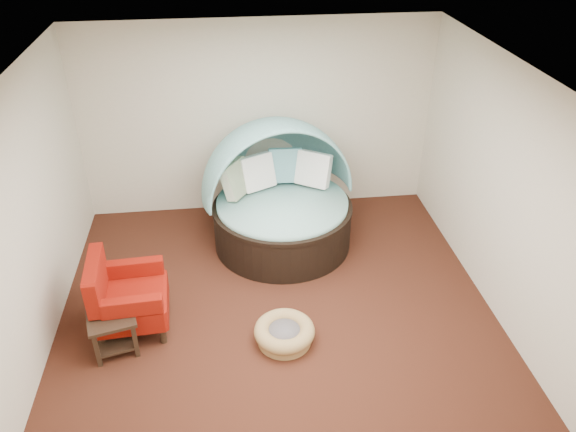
{
  "coord_description": "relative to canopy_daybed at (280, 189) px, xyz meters",
  "views": [
    {
      "loc": [
        -0.49,
        -4.98,
        4.41
      ],
      "look_at": [
        0.2,
        0.6,
        0.93
      ],
      "focal_mm": 35.0,
      "sensor_mm": 36.0,
      "label": 1
    }
  ],
  "objects": [
    {
      "name": "side_table",
      "position": [
        -1.98,
        -1.89,
        -0.49
      ],
      "size": [
        0.59,
        0.59,
        0.46
      ],
      "rotation": [
        0.0,
        0.0,
        0.25
      ],
      "color": "black",
      "rests_on": "floor"
    },
    {
      "name": "wall_back",
      "position": [
        -0.2,
        0.99,
        0.61
      ],
      "size": [
        5.0,
        0.0,
        5.0
      ],
      "primitive_type": "plane",
      "rotation": [
        1.57,
        0.0,
        0.0
      ],
      "color": "beige",
      "rests_on": "floor"
    },
    {
      "name": "ceiling",
      "position": [
        -0.2,
        -1.51,
        2.01
      ],
      "size": [
        5.0,
        5.0,
        0.0
      ],
      "primitive_type": "plane",
      "rotation": [
        3.14,
        0.0,
        0.0
      ],
      "color": "white",
      "rests_on": "wall_back"
    },
    {
      "name": "wall_left",
      "position": [
        -2.7,
        -1.51,
        0.61
      ],
      "size": [
        0.0,
        5.0,
        5.0
      ],
      "primitive_type": "plane",
      "rotation": [
        1.57,
        0.0,
        1.57
      ],
      "color": "beige",
      "rests_on": "floor"
    },
    {
      "name": "floor",
      "position": [
        -0.2,
        -1.51,
        -0.79
      ],
      "size": [
        5.0,
        5.0,
        0.0
      ],
      "primitive_type": "plane",
      "color": "#411D12",
      "rests_on": "ground"
    },
    {
      "name": "wall_right",
      "position": [
        2.3,
        -1.51,
        0.61
      ],
      "size": [
        0.0,
        5.0,
        5.0
      ],
      "primitive_type": "plane",
      "rotation": [
        1.57,
        0.0,
        -1.57
      ],
      "color": "beige",
      "rests_on": "floor"
    },
    {
      "name": "pet_basket",
      "position": [
        -0.17,
        -2.0,
        -0.67
      ],
      "size": [
        0.86,
        0.86,
        0.23
      ],
      "rotation": [
        0.0,
        0.0,
        0.36
      ],
      "color": "olive",
      "rests_on": "floor"
    },
    {
      "name": "canopy_daybed",
      "position": [
        0.0,
        0.0,
        0.0
      ],
      "size": [
        2.26,
        2.21,
        1.71
      ],
      "rotation": [
        0.0,
        0.0,
        0.21
      ],
      "color": "black",
      "rests_on": "floor"
    },
    {
      "name": "wall_front",
      "position": [
        -0.2,
        -4.01,
        0.61
      ],
      "size": [
        5.0,
        0.0,
        5.0
      ],
      "primitive_type": "plane",
      "rotation": [
        -1.57,
        0.0,
        0.0
      ],
      "color": "beige",
      "rests_on": "floor"
    },
    {
      "name": "red_armchair",
      "position": [
        -1.88,
        -1.56,
        -0.36
      ],
      "size": [
        0.84,
        0.84,
        0.93
      ],
      "rotation": [
        0.0,
        0.0,
        0.06
      ],
      "color": "black",
      "rests_on": "floor"
    }
  ]
}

